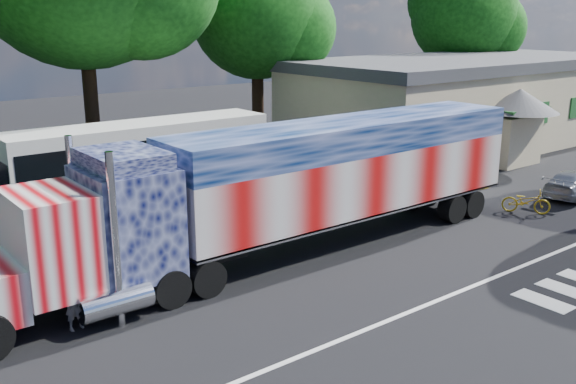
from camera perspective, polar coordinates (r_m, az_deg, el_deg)
ground at (r=19.83m, az=5.39°, el=-7.12°), size 100.00×100.00×0.00m
lane_markings at (r=18.81m, az=17.28°, el=-9.04°), size 30.00×2.67×0.01m
semi_truck at (r=20.47m, az=0.16°, el=0.50°), size 21.04×3.32×4.49m
coach_bus at (r=27.79m, az=-12.85°, el=2.79°), size 11.30×2.63×3.29m
hall_building at (r=40.85m, az=15.55°, el=7.83°), size 22.40×12.80×5.20m
parked_car at (r=30.42m, az=24.07°, el=0.69°), size 4.08×2.13×1.13m
woman at (r=16.92m, az=-18.43°, el=-9.25°), size 0.58×0.43×1.46m
bicycle at (r=27.08m, az=20.41°, el=-0.79°), size 1.54×1.89×0.96m
tree_far_ne at (r=49.66m, az=15.49°, el=14.85°), size 7.95×7.57×11.45m
tree_ne_a at (r=38.21m, az=-2.59°, el=15.61°), size 8.02×7.64×11.63m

